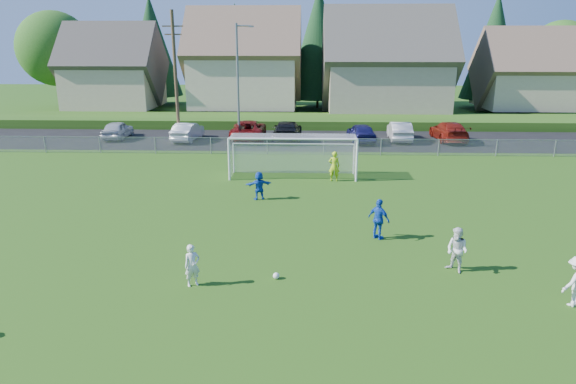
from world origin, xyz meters
name	(u,v)px	position (x,y,z in m)	size (l,w,h in m)	color
ground	(278,314)	(0.00, 0.00, 0.00)	(160.00, 160.00, 0.00)	#193D0C
asphalt_lot	(297,140)	(0.00, 27.50, 0.01)	(60.00, 60.00, 0.00)	black
grass_embankment	(299,121)	(0.00, 35.00, 0.40)	(70.00, 6.00, 0.80)	#1E420F
soccer_ball	(276,276)	(-0.19, 2.32, 0.11)	(0.22, 0.22, 0.22)	white
player_white_a	(192,265)	(-2.91, 1.74, 0.71)	(0.52, 0.34, 1.43)	silver
player_white_b	(457,250)	(6.06, 3.13, 0.81)	(0.78, 0.61, 1.61)	silver
player_white_c	(576,281)	(9.01, 0.86, 0.80)	(1.03, 0.59, 1.60)	silver
player_blue_a	(379,219)	(3.75, 6.14, 0.84)	(0.99, 0.41, 1.69)	#1242B2
player_blue_b	(259,186)	(-1.59, 11.35, 0.73)	(1.34, 0.43, 1.45)	#1242B2
goalkeeper	(334,166)	(2.38, 15.06, 0.87)	(0.63, 0.42, 1.73)	#A4C817
car_a	(117,130)	(-14.78, 27.69, 0.71)	(1.69, 4.19, 1.43)	#B0B2B8
car_b	(188,132)	(-8.81, 27.01, 0.72)	(1.53, 4.38, 1.44)	silver
car_c	(248,130)	(-3.93, 27.43, 0.80)	(2.66, 5.78, 1.60)	#600B0B
car_d	(287,131)	(-0.78, 27.33, 0.78)	(2.19, 5.40, 1.57)	black
car_e	(361,133)	(5.09, 26.85, 0.75)	(1.77, 4.40, 1.50)	#151549
car_f	(400,131)	(8.26, 27.70, 0.76)	(1.60, 4.59, 1.51)	#B6B6B6
car_g	(449,131)	(12.20, 27.73, 0.76)	(2.14, 5.26, 1.53)	maroon
soccer_goal	(293,149)	(0.00, 16.05, 1.63)	(7.42, 1.90, 2.50)	white
chainlink_fence	(295,146)	(0.00, 22.00, 0.63)	(52.06, 0.06, 1.20)	gray
streetlight	(238,80)	(-4.45, 26.00, 4.84)	(1.38, 0.18, 9.00)	slate
utility_pole	(176,75)	(-9.50, 27.00, 5.15)	(1.60, 0.26, 10.00)	#473321
houses_row	(319,44)	(1.97, 42.46, 7.33)	(53.90, 11.45, 13.27)	tan
tree_row	(310,48)	(1.04, 48.74, 6.91)	(65.98, 12.36, 13.80)	#382616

